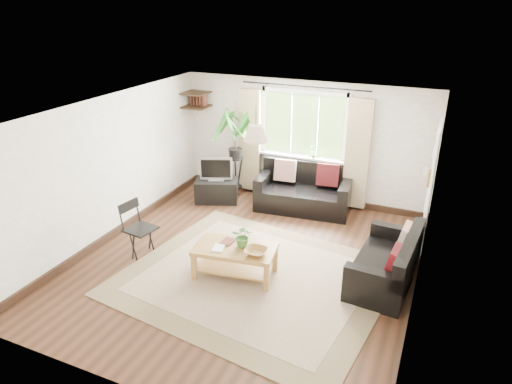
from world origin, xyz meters
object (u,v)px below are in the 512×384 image
at_px(sofa_right, 385,259).
at_px(tv_stand, 217,191).
at_px(folding_chair, 141,230).
at_px(sofa_back, 304,189).
at_px(coffee_table, 235,261).
at_px(palm_stand, 235,154).

xyz_separation_m(sofa_right, tv_stand, (-3.57, 1.55, -0.14)).
bearing_deg(folding_chair, tv_stand, 5.43).
height_order(sofa_back, folding_chair, folding_chair).
relative_size(coffee_table, tv_stand, 1.40).
distance_m(sofa_back, sofa_right, 2.64).
bearing_deg(sofa_back, sofa_right, -51.66).
relative_size(sofa_right, tv_stand, 1.85).
distance_m(sofa_back, palm_stand, 1.56).
distance_m(coffee_table, folding_chair, 1.64).
xyz_separation_m(sofa_back, tv_stand, (-1.72, -0.34, -0.19)).
bearing_deg(coffee_table, sofa_back, 85.68).
xyz_separation_m(palm_stand, folding_chair, (-0.34, -2.74, -0.46)).
bearing_deg(coffee_table, palm_stand, 115.61).
relative_size(sofa_right, palm_stand, 0.87).
xyz_separation_m(sofa_back, coffee_table, (-0.20, -2.62, -0.18)).
xyz_separation_m(coffee_table, tv_stand, (-1.52, 2.28, -0.01)).
xyz_separation_m(tv_stand, palm_stand, (0.24, 0.41, 0.68)).
bearing_deg(tv_stand, sofa_back, -10.37).
height_order(tv_stand, palm_stand, palm_stand).
relative_size(tv_stand, palm_stand, 0.47).
distance_m(coffee_table, palm_stand, 3.05).
relative_size(coffee_table, folding_chair, 1.33).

